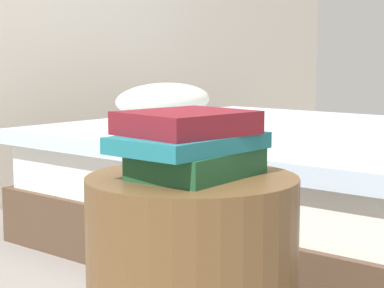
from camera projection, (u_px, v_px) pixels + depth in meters
bed at (313, 187)px, 2.70m from camera, size 1.62×2.07×0.62m
book_forest at (197, 163)px, 1.40m from camera, size 0.27×0.21×0.05m
book_teal at (189, 143)px, 1.39m from camera, size 0.31×0.21×0.03m
book_maroon at (187, 123)px, 1.39m from camera, size 0.25×0.22×0.05m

